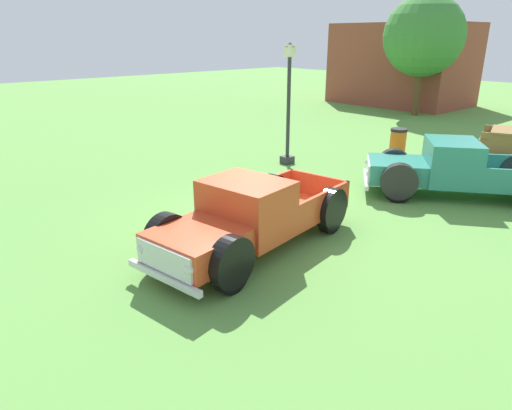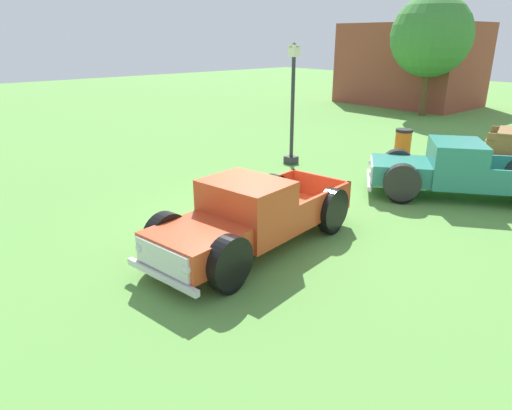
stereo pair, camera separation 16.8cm
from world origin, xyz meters
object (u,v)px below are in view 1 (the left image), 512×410
(pickup_truck_foreground, at_px, (245,220))
(trash_can, at_px, (398,142))
(oak_tree_west, at_px, (424,36))
(lamp_post_near, at_px, (289,103))
(picnic_table, at_px, (503,137))
(pickup_truck_behind_left, at_px, (448,170))

(pickup_truck_foreground, bearing_deg, trash_can, 104.31)
(oak_tree_west, bearing_deg, lamp_post_near, -78.95)
(picnic_table, bearing_deg, lamp_post_near, -118.38)
(pickup_truck_behind_left, distance_m, trash_can, 4.49)
(picnic_table, bearing_deg, trash_can, -121.42)
(pickup_truck_behind_left, bearing_deg, pickup_truck_foreground, -98.70)
(pickup_truck_foreground, xyz_separation_m, picnic_table, (-0.17, 12.88, -0.21))
(pickup_truck_behind_left, xyz_separation_m, trash_can, (-3.33, 3.01, -0.23))
(lamp_post_near, height_order, picnic_table, lamp_post_near)
(lamp_post_near, distance_m, picnic_table, 8.56)
(trash_can, bearing_deg, oak_tree_west, 116.28)
(lamp_post_near, height_order, oak_tree_west, oak_tree_west)
(trash_can, bearing_deg, picnic_table, 58.58)
(pickup_truck_foreground, distance_m, lamp_post_near, 7.00)
(pickup_truck_behind_left, xyz_separation_m, oak_tree_west, (-7.55, 11.56, 3.32))
(pickup_truck_behind_left, bearing_deg, oak_tree_west, 123.15)
(pickup_truck_behind_left, relative_size, picnic_table, 2.25)
(trash_can, bearing_deg, pickup_truck_foreground, -75.69)
(pickup_truck_foreground, distance_m, picnic_table, 12.88)
(trash_can, bearing_deg, lamp_post_near, -115.35)
(lamp_post_near, relative_size, picnic_table, 1.77)
(lamp_post_near, bearing_deg, picnic_table, 61.62)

